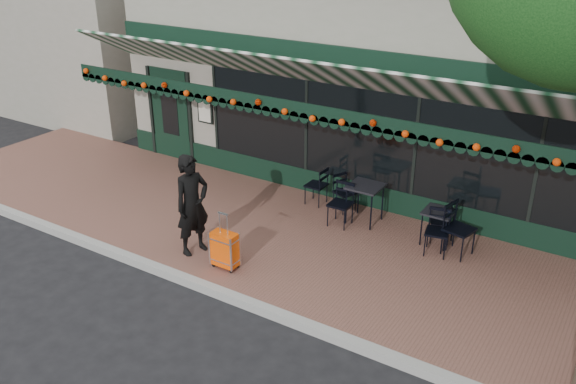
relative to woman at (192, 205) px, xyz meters
The scene contains 15 objects.
ground 1.83m from the woman, 26.32° to the right, with size 80.00×80.00×0.00m, color black.
sidewalk 2.13m from the woman, 45.04° to the left, with size 18.00×4.00×0.15m, color brown.
curb 1.82m from the woman, 29.00° to the right, with size 18.00×0.16×0.15m, color #9E9E99.
restaurant_building 7.40m from the woman, 79.44° to the left, with size 12.00×9.60×4.50m.
neighbor_building_left 13.84m from the woman, 147.82° to the left, with size 12.00×8.00×4.80m, color gray.
woman is the anchor object (origin of this frame).
suitcase 1.00m from the woman, 11.40° to the right, with size 0.45×0.25×1.02m.
cafe_table_a 4.39m from the woman, 35.95° to the left, with size 0.53×0.53×0.65m.
cafe_table_b 3.35m from the woman, 52.20° to the left, with size 0.63×0.63×0.77m.
chair_a_left 4.49m from the woman, 37.11° to the left, with size 0.38×0.38×0.76m, color black, non-canonical shape.
chair_a_right 4.67m from the woman, 30.75° to the left, with size 0.48×0.48×0.96m, color black, non-canonical shape.
chair_a_front 4.30m from the woman, 30.92° to the left, with size 0.42×0.42×0.84m, color black, non-canonical shape.
chair_b_left 3.03m from the woman, 73.49° to the left, with size 0.40×0.40×0.80m, color black, non-canonical shape.
chair_b_right 3.29m from the woman, 62.53° to the left, with size 0.39×0.39×0.77m, color black, non-canonical shape.
chair_b_front 2.89m from the woman, 52.84° to the left, with size 0.43×0.43×0.86m, color black, non-canonical shape.
Camera 1 is at (5.11, -6.49, 5.64)m, focal length 38.00 mm.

